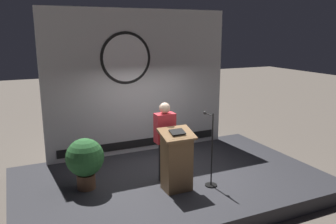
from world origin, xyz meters
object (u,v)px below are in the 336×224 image
object	(u,v)px
speaker_person	(165,142)
microphone_stand	(211,161)
podium	(177,161)
potted_plant	(85,159)

from	to	relation	value
speaker_person	microphone_stand	world-z (taller)	speaker_person
podium	potted_plant	distance (m)	1.78
speaker_person	potted_plant	distance (m)	1.61
speaker_person	potted_plant	bearing A→B (deg)	168.91
podium	potted_plant	world-z (taller)	podium
podium	potted_plant	bearing A→B (deg)	153.81
podium	potted_plant	size ratio (longest dim) A/B	1.20
podium	microphone_stand	world-z (taller)	microphone_stand
microphone_stand	potted_plant	size ratio (longest dim) A/B	1.46
speaker_person	microphone_stand	size ratio (longest dim) A/B	1.11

